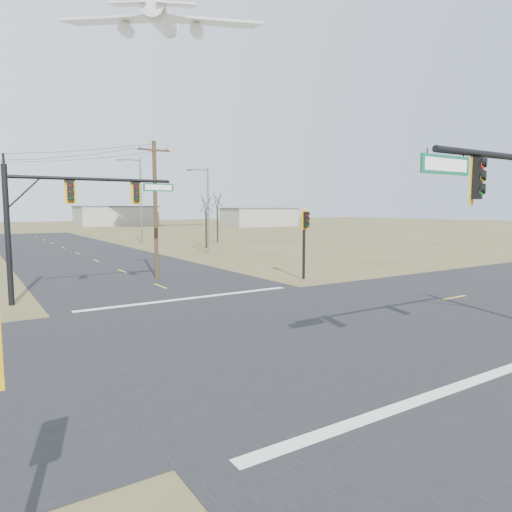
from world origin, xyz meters
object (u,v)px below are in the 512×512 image
at_px(utility_pole_near, 155,208).
at_px(bare_tree_d, 217,199).
at_px(pedestal_signal_ne, 305,229).
at_px(mast_arm_far, 71,204).
at_px(streetlight_a, 206,206).
at_px(streetlight_b, 139,196).
at_px(bare_tree_c, 206,203).

relative_size(utility_pole_near, bare_tree_d, 1.24).
xyz_separation_m(pedestal_signal_ne, bare_tree_d, (10.55, 32.47, 2.57)).
xyz_separation_m(mast_arm_far, streetlight_a, (16.72, 17.73, -0.02)).
xyz_separation_m(pedestal_signal_ne, streetlight_b, (0.46, 35.41, 2.89)).
bearing_deg(mast_arm_far, utility_pole_near, 48.23).
bearing_deg(bare_tree_c, mast_arm_far, -129.66).
bearing_deg(utility_pole_near, bare_tree_c, 55.40).
bearing_deg(streetlight_a, bare_tree_c, 38.99).
bearing_deg(bare_tree_d, streetlight_a, -122.07).
xyz_separation_m(streetlight_a, streetlight_b, (-1.75, 16.23, 1.30)).
bearing_deg(bare_tree_c, streetlight_b, 114.51).
bearing_deg(pedestal_signal_ne, bare_tree_d, 78.90).
xyz_separation_m(pedestal_signal_ne, bare_tree_c, (5.14, 25.15, 1.92)).
relative_size(streetlight_a, bare_tree_d, 1.20).
relative_size(pedestal_signal_ne, streetlight_b, 0.42).
relative_size(pedestal_signal_ne, bare_tree_d, 0.64).
height_order(mast_arm_far, utility_pole_near, utility_pole_near).
xyz_separation_m(mast_arm_far, bare_tree_c, (19.65, 23.70, 0.31)).
height_order(mast_arm_far, bare_tree_d, bare_tree_d).
distance_m(bare_tree_c, bare_tree_d, 9.13).
bearing_deg(bare_tree_d, pedestal_signal_ne, -107.99).
xyz_separation_m(streetlight_a, bare_tree_c, (2.93, 5.97, 0.33)).
distance_m(mast_arm_far, streetlight_b, 37.14).
distance_m(mast_arm_far, bare_tree_c, 30.79).
distance_m(utility_pole_near, streetlight_a, 17.37).
bearing_deg(mast_arm_far, streetlight_a, 61.43).
relative_size(mast_arm_far, bare_tree_d, 1.19).
height_order(mast_arm_far, streetlight_a, streetlight_a).
relative_size(mast_arm_far, streetlight_b, 0.79).
distance_m(mast_arm_far, bare_tree_d, 39.89).
bearing_deg(bare_tree_c, utility_pole_near, -124.60).
distance_m(streetlight_b, bare_tree_c, 11.32).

